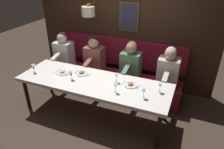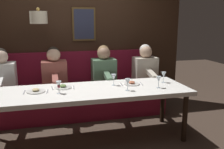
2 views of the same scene
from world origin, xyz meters
TOP-DOWN VIEW (x-y plane):
  - ground_plane at (0.00, 0.00)m, footprint 12.00×12.00m
  - dining_table at (0.00, 0.00)m, footprint 0.90×2.76m
  - banquette_bench at (0.89, 0.00)m, footprint 0.52×2.96m
  - back_wall_panel at (1.46, 0.01)m, footprint 0.59×4.16m
  - diner_nearest at (0.88, -1.17)m, footprint 0.60×0.40m
  - diner_near at (0.88, -0.41)m, footprint 0.60×0.40m
  - diner_middle at (0.88, 0.42)m, footprint 0.60×0.40m
  - diner_far at (0.88, 1.21)m, footprint 0.60×0.40m
  - place_setting_0 at (0.12, -0.66)m, footprint 0.24×0.32m
  - place_setting_1 at (0.05, 0.68)m, footprint 0.24×0.32m
  - place_setting_2 at (0.17, 0.33)m, footprint 0.24×0.32m
  - wine_glass_0 at (-0.18, -0.50)m, footprint 0.07×0.07m
  - wine_glass_1 at (-0.09, 0.39)m, footprint 0.07×0.07m
  - wine_glass_2 at (-0.15, -0.96)m, footprint 0.07×0.07m
  - wine_glass_3 at (0.11, -1.16)m, footprint 0.07×0.07m
  - wine_glass_4 at (0.14, -0.39)m, footprint 0.07×0.07m

SIDE VIEW (x-z plane):
  - ground_plane at x=0.00m, z-range 0.00..0.00m
  - banquette_bench at x=0.89m, z-range 0.00..0.45m
  - dining_table at x=0.00m, z-range 0.31..1.05m
  - place_setting_0 at x=0.12m, z-range 0.73..0.78m
  - place_setting_1 at x=0.05m, z-range 0.73..0.78m
  - place_setting_2 at x=0.17m, z-range 0.73..0.78m
  - diner_nearest at x=0.88m, z-range 0.42..1.21m
  - diner_near at x=0.88m, z-range 0.42..1.21m
  - diner_middle at x=0.88m, z-range 0.42..1.21m
  - diner_far at x=0.88m, z-range 0.42..1.21m
  - wine_glass_1 at x=-0.09m, z-range 0.77..0.94m
  - wine_glass_0 at x=-0.18m, z-range 0.77..0.94m
  - wine_glass_2 at x=-0.15m, z-range 0.77..0.94m
  - wine_glass_3 at x=0.11m, z-range 0.77..0.94m
  - wine_glass_4 at x=0.14m, z-range 0.77..0.94m
  - back_wall_panel at x=1.46m, z-range -0.09..2.81m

